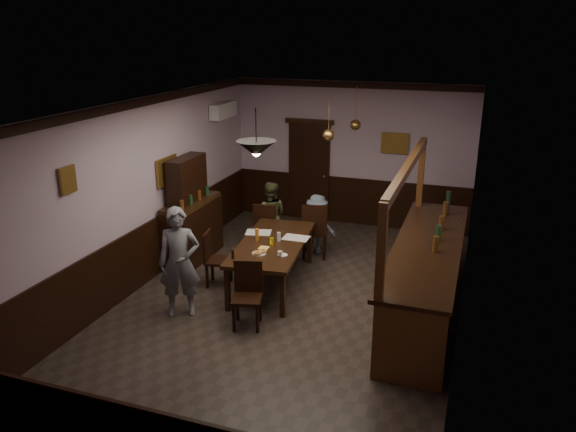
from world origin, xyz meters
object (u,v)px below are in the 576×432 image
at_px(pendant_iron, 256,149).
at_px(pendant_brass_mid, 329,135).
at_px(chair_side, 214,256).
at_px(dining_table, 272,246).
at_px(chair_near, 248,291).
at_px(sideboard, 191,220).
at_px(chair_far_right, 315,228).
at_px(person_standing, 179,262).
at_px(person_seated_left, 270,216).
at_px(bar_counter, 426,276).
at_px(pendant_brass_far, 355,125).
at_px(person_seated_right, 317,224).
at_px(chair_far_left, 266,226).
at_px(coffee_cup, 280,254).
at_px(soda_can, 272,242).

bearing_deg(pendant_iron, pendant_brass_mid, 76.87).
bearing_deg(chair_side, dining_table, -82.37).
relative_size(dining_table, chair_near, 2.46).
distance_m(chair_near, sideboard, 2.65).
relative_size(chair_far_right, person_standing, 0.64).
height_order(person_seated_left, bar_counter, bar_counter).
bearing_deg(chair_far_right, pendant_brass_mid, 151.19).
xyz_separation_m(chair_far_right, pendant_brass_far, (0.44, 1.09, 1.72)).
distance_m(dining_table, person_seated_right, 1.62).
bearing_deg(dining_table, chair_near, -84.40).
bearing_deg(bar_counter, chair_far_left, 156.58).
height_order(person_seated_right, pendant_brass_mid, pendant_brass_mid).
bearing_deg(pendant_iron, coffee_cup, 48.30).
distance_m(chair_side, person_seated_left, 1.83).
bearing_deg(chair_side, bar_counter, -97.62).
relative_size(person_seated_left, soda_can, 10.90).
bearing_deg(person_seated_right, pendant_brass_mid, 139.48).
distance_m(chair_side, pendant_iron, 2.23).
bearing_deg(chair_side, chair_far_left, -22.80).
relative_size(sideboard, pendant_brass_far, 2.34).
height_order(chair_far_left, person_standing, person_standing).
bearing_deg(sideboard, chair_side, -44.23).
distance_m(person_seated_left, coffee_cup, 2.23).
height_order(sideboard, pendant_iron, pendant_iron).
distance_m(chair_side, person_standing, 1.10).
relative_size(chair_far_left, person_standing, 0.60).
xyz_separation_m(chair_far_left, pendant_brass_mid, (1.14, 0.03, 1.76)).
distance_m(chair_far_right, person_seated_right, 0.29).
distance_m(person_seated_left, bar_counter, 3.46).
height_order(dining_table, pendant_iron, pendant_iron).
relative_size(person_standing, coffee_cup, 20.49).
relative_size(chair_side, sideboard, 0.48).
height_order(chair_far_right, person_standing, person_standing).
height_order(soda_can, bar_counter, bar_counter).
bearing_deg(chair_side, coffee_cup, -111.26).
xyz_separation_m(dining_table, soda_can, (0.04, -0.13, 0.12)).
height_order(chair_near, sideboard, sideboard).
bearing_deg(person_seated_left, person_standing, 72.60).
xyz_separation_m(dining_table, bar_counter, (2.45, -0.10, -0.11)).
bearing_deg(person_standing, sideboard, 88.36).
height_order(chair_far_right, pendant_iron, pendant_iron).
height_order(chair_near, coffee_cup, chair_near).
bearing_deg(person_seated_right, bar_counter, 152.95).
distance_m(person_seated_right, pendant_iron, 3.04).
xyz_separation_m(chair_near, pendant_brass_far, (0.63, 3.71, 1.79)).
relative_size(chair_side, pendant_brass_far, 1.13).
relative_size(chair_far_left, pendant_iron, 1.46).
bearing_deg(chair_far_right, soda_can, 65.52).
relative_size(dining_table, chair_far_left, 2.33).
distance_m(person_standing, bar_counter, 3.60).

